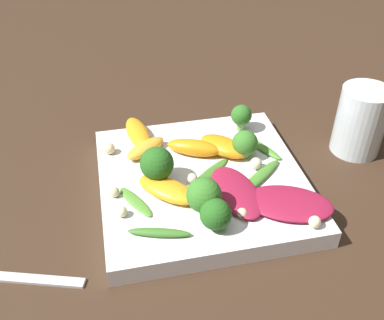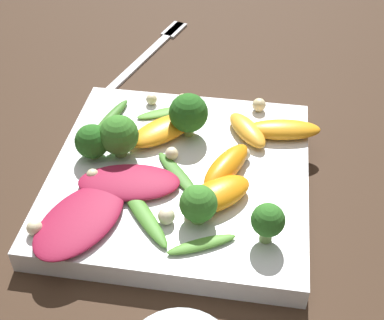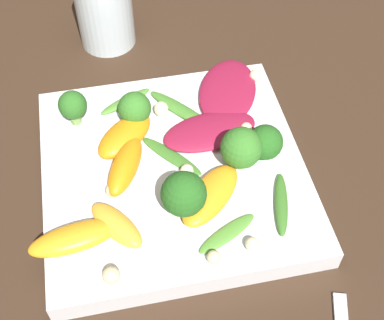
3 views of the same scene
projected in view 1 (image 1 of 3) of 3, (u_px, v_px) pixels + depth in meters
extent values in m
plane|color=#382619|center=(202.00, 190.00, 0.57)|extent=(2.40, 2.40, 0.00)
cube|color=white|center=(202.00, 183.00, 0.56)|extent=(0.25, 0.25, 0.02)
cylinder|color=silver|center=(361.00, 121.00, 0.61)|extent=(0.07, 0.07, 0.09)
ellipsoid|color=maroon|center=(236.00, 191.00, 0.52)|extent=(0.06, 0.10, 0.01)
ellipsoid|color=maroon|center=(289.00, 203.00, 0.51)|extent=(0.12, 0.09, 0.01)
ellipsoid|color=orange|center=(195.00, 148.00, 0.58)|extent=(0.07, 0.05, 0.02)
ellipsoid|color=orange|center=(167.00, 189.00, 0.52)|extent=(0.08, 0.08, 0.02)
ellipsoid|color=orange|center=(138.00, 133.00, 0.61)|extent=(0.04, 0.08, 0.02)
ellipsoid|color=orange|center=(223.00, 146.00, 0.59)|extent=(0.07, 0.07, 0.02)
ellipsoid|color=#FCAD33|center=(146.00, 148.00, 0.59)|extent=(0.06, 0.05, 0.02)
cylinder|color=#7A9E51|center=(241.00, 125.00, 0.63)|extent=(0.01, 0.01, 0.02)
sphere|color=#2D6B23|center=(241.00, 115.00, 0.62)|extent=(0.03, 0.03, 0.03)
cylinder|color=#7A9E51|center=(215.00, 224.00, 0.48)|extent=(0.01, 0.01, 0.01)
sphere|color=#26601E|center=(216.00, 214.00, 0.47)|extent=(0.03, 0.03, 0.03)
cylinder|color=#7A9E51|center=(204.00, 207.00, 0.50)|extent=(0.01, 0.01, 0.01)
sphere|color=#387A28|center=(204.00, 195.00, 0.49)|extent=(0.04, 0.04, 0.04)
cylinder|color=#84AD5B|center=(244.00, 153.00, 0.58)|extent=(0.01, 0.01, 0.01)
sphere|color=#387A28|center=(245.00, 143.00, 0.57)|extent=(0.03, 0.03, 0.03)
cylinder|color=#7A9E51|center=(157.00, 174.00, 0.54)|extent=(0.01, 0.01, 0.02)
sphere|color=#26601E|center=(156.00, 162.00, 0.53)|extent=(0.04, 0.04, 0.04)
ellipsoid|color=#3D7528|center=(159.00, 233.00, 0.47)|extent=(0.07, 0.03, 0.01)
ellipsoid|color=#3D7528|center=(210.00, 173.00, 0.55)|extent=(0.07, 0.06, 0.00)
ellipsoid|color=#47842D|center=(258.00, 178.00, 0.54)|extent=(0.08, 0.07, 0.01)
ellipsoid|color=#518E33|center=(264.00, 148.00, 0.59)|extent=(0.04, 0.06, 0.01)
ellipsoid|color=#518E33|center=(135.00, 202.00, 0.51)|extent=(0.04, 0.06, 0.00)
sphere|color=beige|center=(122.00, 212.00, 0.49)|extent=(0.01, 0.01, 0.01)
sphere|color=beige|center=(315.00, 222.00, 0.48)|extent=(0.01, 0.01, 0.01)
sphere|color=beige|center=(174.00, 146.00, 0.59)|extent=(0.01, 0.01, 0.01)
sphere|color=beige|center=(109.00, 149.00, 0.59)|extent=(0.01, 0.01, 0.01)
sphere|color=beige|center=(255.00, 162.00, 0.56)|extent=(0.02, 0.02, 0.02)
sphere|color=beige|center=(242.00, 213.00, 0.49)|extent=(0.01, 0.01, 0.01)
sphere|color=beige|center=(114.00, 192.00, 0.52)|extent=(0.01, 0.01, 0.01)
sphere|color=beige|center=(192.00, 179.00, 0.54)|extent=(0.01, 0.01, 0.01)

